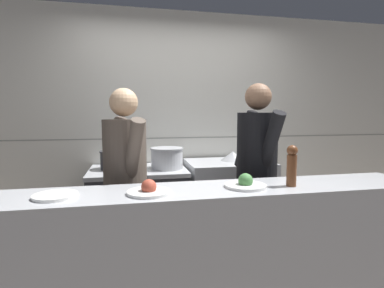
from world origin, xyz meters
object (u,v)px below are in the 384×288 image
at_px(sauce_pot, 167,158).
at_px(plated_dish_appetiser, 149,190).
at_px(oven_range, 139,209).
at_px(pepper_mill, 292,165).
at_px(plated_dish_main, 55,196).
at_px(chef_head_cook, 126,182).
at_px(mixing_bowl_steel, 233,156).
at_px(chef_sous, 257,171).
at_px(stock_pot, 114,159).
at_px(plated_dish_dessert, 245,184).

relative_size(sauce_pot, plated_dish_appetiser, 1.33).
distance_m(oven_range, pepper_mill, 1.79).
relative_size(plated_dish_appetiser, pepper_mill, 0.97).
height_order(plated_dish_main, chef_head_cook, chef_head_cook).
xyz_separation_m(mixing_bowl_steel, plated_dish_appetiser, (-1.01, -1.41, 0.02)).
height_order(mixing_bowl_steel, chef_head_cook, chef_head_cook).
bearing_deg(oven_range, plated_dish_main, -110.27).
bearing_deg(mixing_bowl_steel, oven_range, -177.51).
distance_m(plated_dish_appetiser, pepper_mill, 0.92).
bearing_deg(oven_range, chef_sous, -36.20).
bearing_deg(stock_pot, plated_dish_main, -100.28).
bearing_deg(pepper_mill, sauce_pot, 116.29).
bearing_deg(chef_sous, oven_range, 137.78).
xyz_separation_m(sauce_pot, plated_dish_main, (-0.79, -1.29, -0.00)).
bearing_deg(chef_sous, plated_dish_dessert, -125.61).
bearing_deg(oven_range, sauce_pot, -8.39).
bearing_deg(stock_pot, plated_dish_appetiser, -78.87).
bearing_deg(chef_sous, plated_dish_main, -163.83).
distance_m(mixing_bowl_steel, plated_dish_dessert, 1.43).
bearing_deg(chef_sous, sauce_pot, 129.49).
bearing_deg(chef_head_cook, stock_pot, 80.22).
relative_size(sauce_pot, chef_sous, 0.20).
height_order(oven_range, pepper_mill, pepper_mill).
bearing_deg(mixing_bowl_steel, plated_dish_dessert, -106.12).
relative_size(plated_dish_appetiser, chef_sous, 0.15).
distance_m(plated_dish_appetiser, chef_sous, 1.15).
bearing_deg(pepper_mill, plated_dish_dessert, 172.98).
height_order(plated_dish_dessert, chef_head_cook, chef_head_cook).
bearing_deg(pepper_mill, mixing_bowl_steel, 86.09).
bearing_deg(plated_dish_appetiser, mixing_bowl_steel, 54.26).
bearing_deg(mixing_bowl_steel, pepper_mill, -93.91).
xyz_separation_m(chef_head_cook, chef_sous, (1.10, 0.04, 0.03)).
relative_size(oven_range, sauce_pot, 2.86).
height_order(plated_dish_main, plated_dish_dessert, plated_dish_dessert).
xyz_separation_m(pepper_mill, chef_head_cook, (-1.06, 0.60, -0.20)).
bearing_deg(plated_dish_main, plated_dish_appetiser, -3.63).
relative_size(oven_range, plated_dish_appetiser, 3.80).
relative_size(stock_pot, chef_sous, 0.17).
xyz_separation_m(oven_range, mixing_bowl_steel, (1.05, 0.05, 0.53)).
height_order(oven_range, plated_dish_dessert, plated_dish_dessert).
distance_m(oven_range, plated_dish_dessert, 1.58).
distance_m(pepper_mill, chef_sous, 0.66).
distance_m(plated_dish_appetiser, plated_dish_dessert, 0.62).
height_order(mixing_bowl_steel, plated_dish_main, mixing_bowl_steel).
relative_size(pepper_mill, chef_head_cook, 0.16).
bearing_deg(mixing_bowl_steel, sauce_pot, -173.20).
bearing_deg(sauce_pot, plated_dish_appetiser, -101.35).
relative_size(plated_dish_main, chef_sous, 0.15).
height_order(sauce_pot, plated_dish_appetiser, sauce_pot).
xyz_separation_m(plated_dish_main, plated_dish_appetiser, (0.52, -0.03, 0.01)).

